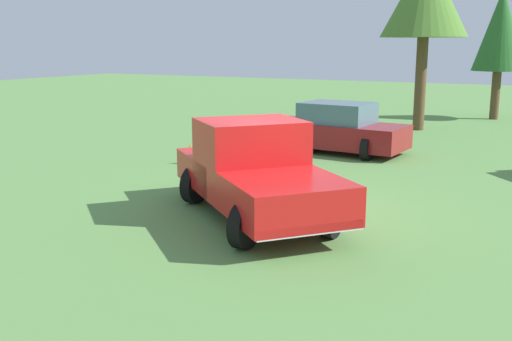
# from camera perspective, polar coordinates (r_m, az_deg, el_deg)

# --- Properties ---
(ground_plane) EXTENTS (80.00, 80.00, 0.00)m
(ground_plane) POSITION_cam_1_polar(r_m,az_deg,el_deg) (11.66, 2.01, -3.71)
(ground_plane) COLOR #5B8C47
(pickup_truck) EXTENTS (4.39, 4.68, 1.79)m
(pickup_truck) POSITION_cam_1_polar(r_m,az_deg,el_deg) (10.96, -0.22, 0.20)
(pickup_truck) COLOR black
(pickup_truck) RESTS_ON ground_plane
(sedan_near) EXTENTS (2.33, 4.57, 1.47)m
(sedan_near) POSITION_cam_1_polar(r_m,az_deg,el_deg) (17.92, 7.22, 3.93)
(sedan_near) COLOR black
(sedan_near) RESTS_ON ground_plane
(tree_back_left) EXTENTS (2.13, 2.13, 5.45)m
(tree_back_left) POSITION_cam_1_polar(r_m,az_deg,el_deg) (27.36, 22.25, 12.26)
(tree_back_left) COLOR brown
(tree_back_left) RESTS_ON ground_plane
(traffic_cone) EXTENTS (0.32, 0.32, 0.55)m
(traffic_cone) POSITION_cam_1_polar(r_m,az_deg,el_deg) (16.05, -6.25, 1.59)
(traffic_cone) COLOR orange
(traffic_cone) RESTS_ON ground_plane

